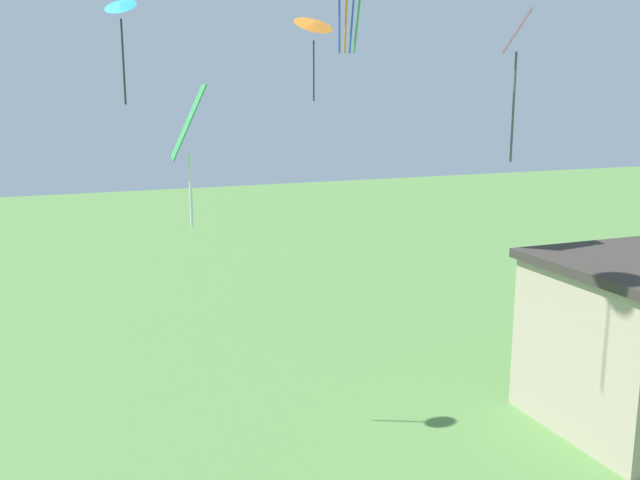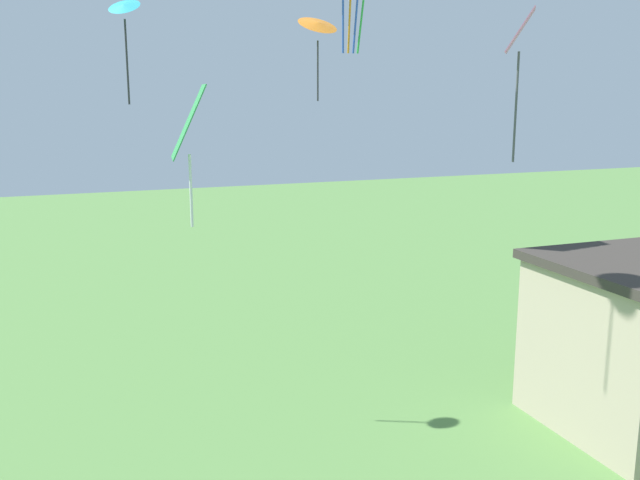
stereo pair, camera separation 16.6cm
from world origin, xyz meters
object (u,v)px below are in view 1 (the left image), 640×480
object	(u,v)px
kite_pink_diamond	(516,51)
kite_green_diamond	(188,129)
kite_orange_delta	(314,25)
kite_cyan_delta	(121,12)

from	to	relation	value
kite_pink_diamond	kite_green_diamond	distance (m)	7.23
kite_orange_delta	kite_cyan_delta	xyz separation A→B (m)	(-5.58, -1.55, -0.00)
kite_pink_diamond	kite_orange_delta	world-z (taller)	kite_orange_delta
kite_green_diamond	kite_cyan_delta	size ratio (longest dim) A/B	0.95
kite_orange_delta	kite_green_diamond	distance (m)	9.67
kite_cyan_delta	kite_green_diamond	bearing A→B (deg)	-86.97
kite_orange_delta	kite_green_diamond	bearing A→B (deg)	-124.22
kite_orange_delta	kite_green_diamond	xyz separation A→B (m)	(-5.25, -7.72, -2.50)
kite_pink_diamond	kite_orange_delta	distance (m)	7.46
kite_green_diamond	kite_pink_diamond	bearing A→B (deg)	4.59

